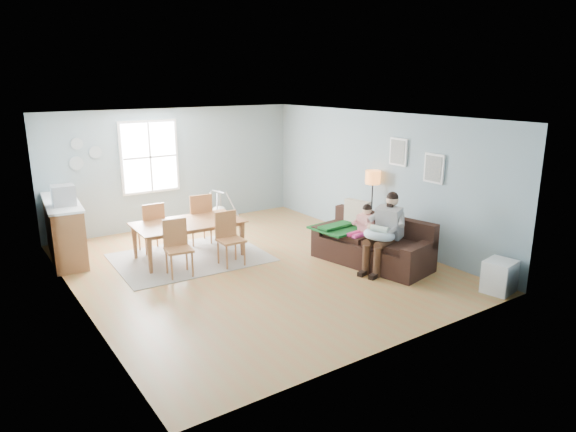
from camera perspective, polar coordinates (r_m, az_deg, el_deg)
room at (r=8.89m, az=-4.12°, el=9.08°), size 8.40×9.40×3.90m
window at (r=11.87m, az=-15.12°, el=6.35°), size 1.32×0.08×1.62m
pictures at (r=10.03m, az=13.99°, el=6.07°), size 0.05×1.34×0.74m
wall_plates at (r=11.48m, az=-21.83°, el=6.42°), size 0.67×0.02×0.66m
sofa at (r=9.67m, az=9.49°, el=-3.41°), size 1.35×2.32×0.88m
green_throw at (r=9.94m, az=5.85°, el=-1.28°), size 1.07×0.96×0.04m
beige_pillow at (r=10.03m, az=7.68°, el=0.25°), size 0.24×0.55×0.53m
father at (r=9.27m, az=10.71°, el=-1.46°), size 1.03×0.63×1.39m
nursing_pillow at (r=9.16m, az=10.11°, el=-2.08°), size 0.63×0.61×0.23m
infant at (r=9.15m, az=9.94°, el=-1.45°), size 0.25×0.41×0.15m
toddler at (r=9.59m, az=8.33°, el=-0.83°), size 0.57×0.31×0.87m
floor_lamp at (r=10.67m, az=9.39°, el=3.59°), size 0.31×0.31×1.52m
storage_cube at (r=8.95m, az=22.41°, el=-6.24°), size 0.54×0.50×0.53m
rug at (r=10.08m, az=-10.78°, el=-4.54°), size 2.86×2.22×0.01m
dining_table at (r=9.97m, az=-10.87°, el=-2.66°), size 2.05×1.20×0.71m
chair_sw at (r=9.13m, az=-12.23°, el=-3.00°), size 0.50×0.50×0.98m
chair_se at (r=9.49m, az=-6.62°, el=-2.07°), size 0.46×0.46×0.98m
chair_nw at (r=10.37m, az=-14.85°, el=-0.88°), size 0.47×0.47×1.01m
chair_ne at (r=10.67m, az=-9.80°, el=0.08°), size 0.52×0.52×1.08m
counter at (r=10.62m, az=-23.59°, el=-1.36°), size 0.79×2.05×1.12m
monitor at (r=10.08m, az=-23.72°, el=2.13°), size 0.41×0.39×0.37m
baby_swing at (r=12.18m, az=-7.66°, el=0.73°), size 0.91×0.92×0.79m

